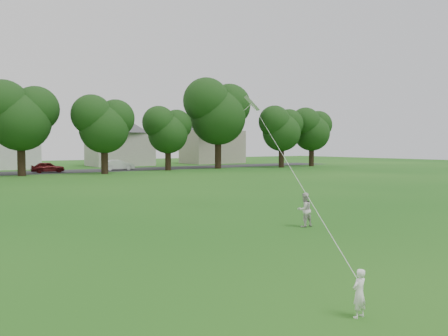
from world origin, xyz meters
TOP-DOWN VIEW (x-y plane):
  - ground at (0.00, 0.00)m, footprint 160.00×160.00m
  - street at (0.00, 42.00)m, footprint 90.00×7.00m
  - toddler at (-1.41, -3.85)m, footprint 0.32×0.22m
  - older_boy at (3.85, 2.70)m, footprint 0.64×0.52m
  - kite at (1.90, 1.85)m, footprint 3.80×6.25m
  - tree_row at (2.16, 36.28)m, footprint 81.25×9.85m

SIDE VIEW (x-z plane):
  - ground at x=0.00m, z-range 0.00..0.00m
  - street at x=0.00m, z-range 0.00..0.01m
  - toddler at x=-1.41m, z-range 0.00..0.85m
  - older_boy at x=3.85m, z-range 0.00..1.25m
  - kite at x=1.90m, z-range -4.16..9.71m
  - tree_row at x=2.16m, z-range 0.52..12.19m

